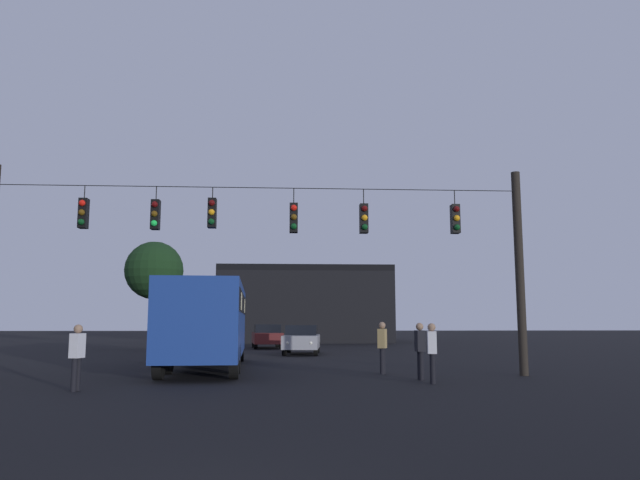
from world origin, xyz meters
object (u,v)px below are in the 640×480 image
pedestrian_near_bus (382,344)px  city_bus (208,317)px  pedestrian_crossing_right (420,347)px  tree_left_silhouette (154,271)px  pedestrian_crossing_left (77,353)px  car_far_left (267,336)px  pedestrian_crossing_center (432,349)px  car_near_right (302,339)px

pedestrian_near_bus → city_bus: bearing=156.3°
pedestrian_crossing_right → pedestrian_near_bus: pedestrian_near_bus is taller
pedestrian_near_bus → tree_left_silhouette: 21.91m
pedestrian_crossing_left → pedestrian_crossing_right: bearing=14.5°
pedestrian_crossing_right → pedestrian_near_bus: (-0.79, 2.06, 0.02)m
car_far_left → tree_left_silhouette: (-7.08, -1.25, 4.06)m
pedestrian_crossing_left → pedestrian_crossing_center: bearing=7.6°
car_near_right → pedestrian_crossing_right: pedestrian_crossing_right is taller
car_far_left → pedestrian_crossing_center: (5.21, -22.74, 0.14)m
city_bus → pedestrian_crossing_right: bearing=-34.6°
car_near_right → tree_left_silhouette: tree_left_silhouette is taller
pedestrian_crossing_center → pedestrian_crossing_right: size_ratio=1.00×
pedestrian_crossing_center → tree_left_silhouette: size_ratio=0.25×
pedestrian_crossing_right → car_far_left: bearing=103.4°
city_bus → pedestrian_crossing_left: city_bus is taller
car_far_left → pedestrian_crossing_center: 23.33m
city_bus → pedestrian_near_bus: size_ratio=6.55×
city_bus → pedestrian_near_bus: city_bus is taller
city_bus → pedestrian_crossing_right: city_bus is taller
city_bus → pedestrian_crossing_center: (6.92, -5.84, -0.93)m
car_far_left → pedestrian_crossing_left: pedestrian_crossing_left is taller
city_bus → pedestrian_crossing_center: city_bus is taller
pedestrian_crossing_left → pedestrian_crossing_right: size_ratio=0.98×
city_bus → pedestrian_near_bus: (6.04, -2.65, -0.90)m
car_far_left → pedestrian_crossing_center: size_ratio=2.68×
pedestrian_near_bus → pedestrian_crossing_left: bearing=-152.2°
car_near_right → tree_left_silhouette: bearing=146.2°
pedestrian_crossing_center → pedestrian_crossing_left: bearing=-172.4°
car_near_right → pedestrian_crossing_center: pedestrian_crossing_center is taller
car_near_right → car_far_left: size_ratio=1.00×
car_far_left → pedestrian_crossing_left: size_ratio=2.72×
pedestrian_crossing_center → tree_left_silhouette: bearing=119.8°
car_far_left → tree_left_silhouette: bearing=-170.0°
pedestrian_crossing_center → pedestrian_near_bus: size_ratio=0.98×
city_bus → tree_left_silhouette: 16.81m
city_bus → pedestrian_crossing_center: 9.10m
pedestrian_crossing_right → tree_left_silhouette: tree_left_silhouette is taller
car_near_right → pedestrian_crossing_center: 15.70m
city_bus → car_far_left: size_ratio=2.49×
car_near_right → pedestrian_crossing_left: 17.69m
city_bus → car_near_right: size_ratio=2.49×
car_far_left → tree_left_silhouette: 8.26m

